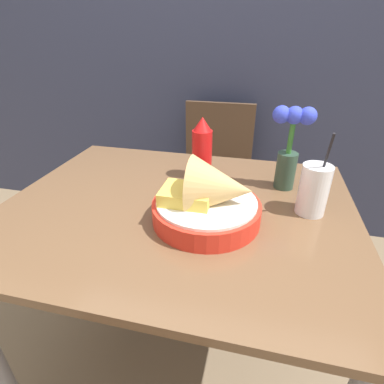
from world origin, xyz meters
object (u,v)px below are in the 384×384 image
at_px(drink_cup, 313,191).
at_px(flower_vase, 290,145).
at_px(food_basket, 211,201).
at_px(chair_far_window, 216,165).
at_px(ketchup_bottle, 202,149).

relative_size(drink_cup, flower_vase, 0.92).
xyz_separation_m(food_basket, drink_cup, (0.27, 0.11, 0.00)).
height_order(chair_far_window, drink_cup, drink_cup).
bearing_deg(chair_far_window, food_basket, -81.99).
xyz_separation_m(food_basket, ketchup_bottle, (-0.08, 0.28, 0.04)).
relative_size(chair_far_window, drink_cup, 3.39).
bearing_deg(drink_cup, ketchup_bottle, 155.35).
distance_m(ketchup_bottle, flower_vase, 0.29).
relative_size(ketchup_bottle, drink_cup, 0.87).
height_order(chair_far_window, ketchup_bottle, ketchup_bottle).
relative_size(food_basket, ketchup_bottle, 1.37).
xyz_separation_m(food_basket, flower_vase, (0.20, 0.26, 0.09)).
xyz_separation_m(ketchup_bottle, flower_vase, (0.29, -0.02, 0.04)).
bearing_deg(ketchup_bottle, chair_far_window, 94.17).
bearing_deg(ketchup_bottle, food_basket, -73.26).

